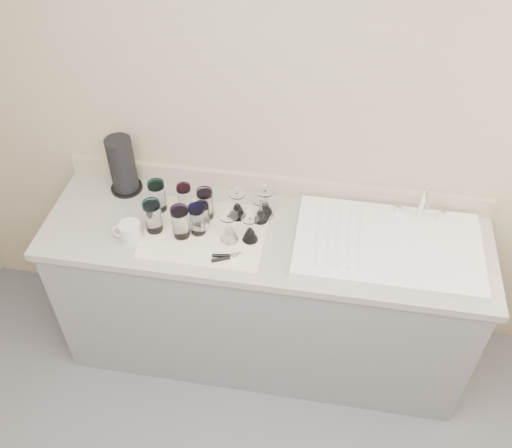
% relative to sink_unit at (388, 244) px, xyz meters
% --- Properties ---
extents(room_envelope, '(3.54, 3.50, 2.52)m').
position_rel_sink_unit_xyz_m(room_envelope, '(-0.55, -1.20, 0.64)').
color(room_envelope, '#55555A').
rests_on(room_envelope, ground).
extents(counter_unit, '(2.06, 0.62, 0.90)m').
position_rel_sink_unit_xyz_m(counter_unit, '(-0.55, -0.00, -0.47)').
color(counter_unit, slate).
rests_on(counter_unit, ground).
extents(sink_unit, '(0.82, 0.50, 0.22)m').
position_rel_sink_unit_xyz_m(sink_unit, '(0.00, 0.00, 0.00)').
color(sink_unit, white).
rests_on(sink_unit, counter_unit).
extents(dish_towel, '(0.55, 0.42, 0.01)m').
position_rel_sink_unit_xyz_m(dish_towel, '(-0.83, -0.05, -0.02)').
color(dish_towel, white).
rests_on(dish_towel, counter_unit).
extents(tumbler_teal, '(0.08, 0.08, 0.16)m').
position_rel_sink_unit_xyz_m(tumbler_teal, '(-1.07, 0.07, 0.07)').
color(tumbler_teal, white).
rests_on(tumbler_teal, dish_towel).
extents(tumbler_cyan, '(0.07, 0.07, 0.14)m').
position_rel_sink_unit_xyz_m(tumbler_cyan, '(-0.95, 0.09, 0.06)').
color(tumbler_cyan, white).
rests_on(tumbler_cyan, dish_towel).
extents(tumbler_purple, '(0.08, 0.08, 0.15)m').
position_rel_sink_unit_xyz_m(tumbler_purple, '(-0.84, 0.06, 0.07)').
color(tumbler_purple, white).
rests_on(tumbler_purple, dish_towel).
extents(tumbler_magenta, '(0.08, 0.08, 0.16)m').
position_rel_sink_unit_xyz_m(tumbler_magenta, '(-1.05, -0.07, 0.07)').
color(tumbler_magenta, white).
rests_on(tumbler_magenta, dish_towel).
extents(tumbler_blue, '(0.08, 0.08, 0.16)m').
position_rel_sink_unit_xyz_m(tumbler_blue, '(-0.92, -0.08, 0.07)').
color(tumbler_blue, white).
rests_on(tumbler_blue, dish_towel).
extents(tumbler_lavender, '(0.08, 0.08, 0.15)m').
position_rel_sink_unit_xyz_m(tumbler_lavender, '(-0.85, -0.05, 0.06)').
color(tumbler_lavender, white).
rests_on(tumbler_lavender, dish_towel).
extents(tumbler_extra, '(0.06, 0.06, 0.13)m').
position_rel_sink_unit_xyz_m(tumbler_extra, '(-0.84, -0.00, 0.05)').
color(tumbler_extra, white).
rests_on(tumbler_extra, dish_towel).
extents(goblet_back_left, '(0.08, 0.08, 0.14)m').
position_rel_sink_unit_xyz_m(goblet_back_left, '(-0.70, 0.08, 0.04)').
color(goblet_back_left, white).
rests_on(goblet_back_left, dish_towel).
extents(goblet_back_right, '(0.07, 0.07, 0.12)m').
position_rel_sink_unit_xyz_m(goblet_back_right, '(-0.59, 0.07, 0.03)').
color(goblet_back_right, white).
rests_on(goblet_back_right, dish_towel).
extents(goblet_front_left, '(0.08, 0.08, 0.15)m').
position_rel_sink_unit_xyz_m(goblet_front_left, '(-0.70, -0.08, 0.04)').
color(goblet_front_left, white).
rests_on(goblet_front_left, dish_towel).
extents(goblet_front_right, '(0.07, 0.07, 0.13)m').
position_rel_sink_unit_xyz_m(goblet_front_right, '(-0.61, -0.06, 0.03)').
color(goblet_front_right, white).
rests_on(goblet_front_right, dish_towel).
extents(goblet_extra, '(0.08, 0.08, 0.15)m').
position_rel_sink_unit_xyz_m(goblet_extra, '(-0.57, 0.11, 0.04)').
color(goblet_extra, white).
rests_on(goblet_extra, dish_towel).
extents(can_opener, '(0.13, 0.07, 0.02)m').
position_rel_sink_unit_xyz_m(can_opener, '(-0.69, -0.19, -0.00)').
color(can_opener, silver).
rests_on(can_opener, dish_towel).
extents(white_mug, '(0.14, 0.10, 0.10)m').
position_rel_sink_unit_xyz_m(white_mug, '(-1.14, -0.15, 0.03)').
color(white_mug, silver).
rests_on(white_mug, counter_unit).
extents(paper_towel_roll, '(0.16, 0.16, 0.29)m').
position_rel_sink_unit_xyz_m(paper_towel_roll, '(-1.28, 0.19, 0.12)').
color(paper_towel_roll, black).
rests_on(paper_towel_roll, counter_unit).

